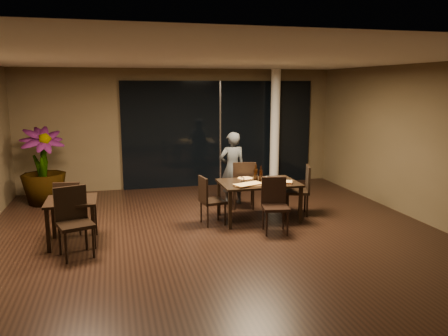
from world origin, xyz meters
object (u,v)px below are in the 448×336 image
Objects in this scene: chair_main_left at (209,198)px; diner at (232,168)px; side_table at (72,207)px; chair_main_right at (302,187)px; chair_side_far at (69,205)px; bottle_c at (256,173)px; chair_side_near at (73,218)px; bottle_b at (261,174)px; potted_plant at (43,166)px; main_table at (259,186)px; chair_main_near at (275,202)px; chair_main_far at (244,182)px; bottle_a at (255,173)px.

chair_main_left is 1.55m from diner.
side_table is at bearing 91.28° from chair_main_left.
chair_side_far is at bearing -70.66° from chair_main_right.
chair_side_far is (-4.44, -0.09, -0.03)m from chair_main_right.
bottle_c is (-0.97, 0.00, 0.35)m from chair_main_right.
bottle_b is (3.38, 1.04, 0.31)m from chair_side_near.
bottle_c is (0.98, 0.18, 0.40)m from chair_main_left.
potted_plant is at bearing 152.43° from bottle_b.
chair_main_left is at bearing -35.80° from potted_plant.
chair_main_right reaches higher than side_table.
potted_plant is (-0.88, 3.26, 0.25)m from chair_side_near.
main_table is 1.57× the size of chair_side_far.
bottle_c reaches higher than main_table.
side_table is at bearing -169.82° from bottle_c.
potted_plant reaches higher than chair_main_near.
chair_side_far reaches higher than chair_main_left.
chair_main_right is at bearing -3.55° from chair_side_near.
chair_side_near is at bearing -161.25° from bottle_c.
chair_main_far is 0.51m from diner.
chair_main_near is 1.05× the size of chair_main_left.
bottle_b is at bearing -51.43° from bottle_c.
diner is (-0.25, 1.96, 0.26)m from chair_main_near.
potted_plant is 5.19× the size of bottle_c.
bottle_a is (-0.05, 0.05, 0.23)m from main_table.
diner is at bearing 97.12° from bottle_a.
chair_main_right is 1.05× the size of chair_side_far.
chair_main_right is 0.59× the size of potted_plant.
potted_plant reaches higher than bottle_c.
diner is (3.29, 1.20, 0.27)m from chair_side_far.
chair_main_far is 3.20× the size of bottle_a.
bottle_c is (3.31, 1.13, 0.32)m from chair_side_near.
chair_side_near is at bearing -165.28° from chair_main_near.
bottle_b is 0.11m from bottle_c.
bottle_b is at bearing 21.98° from main_table.
chair_main_far is at bearing 103.44° from diner.
bottle_c is at bearing 128.57° from bottle_b.
chair_main_right is at bearing 6.30° from main_table.
chair_side_far is at bearing 177.99° from chair_main_near.
bottle_c reaches higher than chair_main_right.
potted_plant reaches higher than bottle_b.
diner reaches higher than chair_side_far.
chair_main_near is at bearing -89.73° from bottle_b.
potted_plant is at bearing 151.95° from main_table.
bottle_b is at bearing -172.58° from chair_side_far.
side_table is 3.64m from diner.
chair_side_near is at bearing -162.94° from bottle_b.
chair_main_near is 0.93m from bottle_c.
chair_side_far is at bearing -179.91° from bottle_b.
main_table is at bearing -1.26° from chair_side_near.
chair_main_far reaches higher than side_table.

